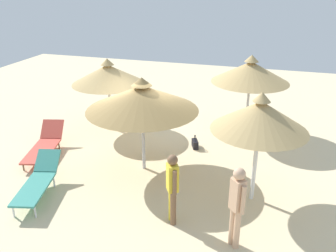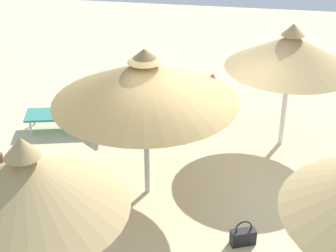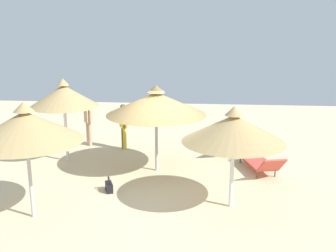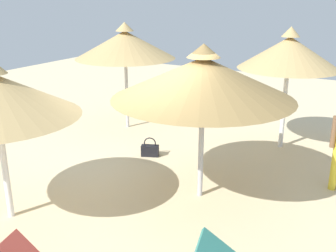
# 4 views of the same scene
# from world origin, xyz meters

# --- Properties ---
(ground) EXTENTS (24.00, 24.00, 0.10)m
(ground) POSITION_xyz_m (0.00, 0.00, -0.05)
(ground) COLOR beige
(parasol_umbrella_center) EXTENTS (2.53, 2.53, 2.73)m
(parasol_umbrella_center) POSITION_xyz_m (-2.82, -2.33, 2.18)
(parasol_umbrella_center) COLOR #B2B2B7
(parasol_umbrella_center) RESTS_ON ground
(parasol_umbrella_back) EXTENTS (2.20, 2.20, 2.74)m
(parasol_umbrella_back) POSITION_xyz_m (-3.36, 1.60, 2.18)
(parasol_umbrella_back) COLOR white
(parasol_umbrella_back) RESTS_ON ground
(parasol_umbrella_far_right) EXTENTS (3.00, 3.00, 2.65)m
(parasol_umbrella_far_right) POSITION_xyz_m (-0.32, 0.97, 2.10)
(parasol_umbrella_far_right) COLOR #B2B2B7
(parasol_umbrella_far_right) RESTS_ON ground
(handbag) EXTENTS (0.30, 0.41, 0.43)m
(handbag) POSITION_xyz_m (-1.40, -0.75, 0.14)
(handbag) COLOR black
(handbag) RESTS_ON ground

